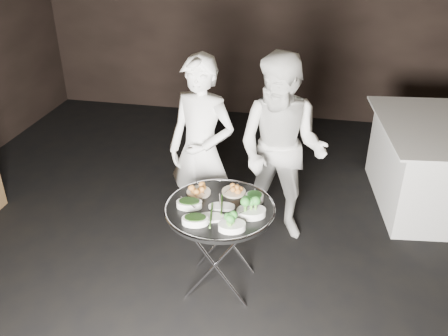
% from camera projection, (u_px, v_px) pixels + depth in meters
% --- Properties ---
extents(floor, '(6.00, 7.00, 0.05)m').
position_uv_depth(floor, '(206.00, 283.00, 3.72)').
color(floor, black).
rests_on(floor, ground).
extents(wall_back, '(6.00, 0.05, 3.00)m').
position_uv_depth(wall_back, '(268.00, 3.00, 6.01)').
color(wall_back, black).
rests_on(wall_back, floor).
extents(tray_stand, '(0.47, 0.40, 0.69)m').
position_uv_depth(tray_stand, '(220.00, 244.00, 3.48)').
color(tray_stand, silver).
rests_on(tray_stand, floor).
extents(serving_tray, '(0.78, 0.78, 0.04)m').
position_uv_depth(serving_tray, '(220.00, 209.00, 3.33)').
color(serving_tray, black).
rests_on(serving_tray, tray_stand).
extents(potato_plate_a, '(0.18, 0.18, 0.06)m').
position_uv_depth(potato_plate_a, '(199.00, 190.00, 3.48)').
color(potato_plate_a, beige).
rests_on(potato_plate_a, serving_tray).
extents(potato_plate_b, '(0.18, 0.18, 0.06)m').
position_uv_depth(potato_plate_b, '(234.00, 189.00, 3.49)').
color(potato_plate_b, beige).
rests_on(potato_plate_b, serving_tray).
extents(greens_bowl, '(0.13, 0.13, 0.08)m').
position_uv_depth(greens_bowl, '(254.00, 197.00, 3.38)').
color(greens_bowl, silver).
rests_on(greens_bowl, serving_tray).
extents(asparagus_plate_a, '(0.20, 0.14, 0.04)m').
position_uv_depth(asparagus_plate_a, '(222.00, 206.00, 3.31)').
color(asparagus_plate_a, silver).
rests_on(asparagus_plate_a, serving_tray).
extents(asparagus_plate_b, '(0.21, 0.14, 0.04)m').
position_uv_depth(asparagus_plate_b, '(211.00, 216.00, 3.20)').
color(asparagus_plate_b, silver).
rests_on(asparagus_plate_b, serving_tray).
extents(spinach_bowl_a, '(0.20, 0.14, 0.07)m').
position_uv_depth(spinach_bowl_a, '(189.00, 203.00, 3.31)').
color(spinach_bowl_a, silver).
rests_on(spinach_bowl_a, serving_tray).
extents(spinach_bowl_b, '(0.20, 0.15, 0.07)m').
position_uv_depth(spinach_bowl_b, '(195.00, 219.00, 3.14)').
color(spinach_bowl_b, silver).
rests_on(spinach_bowl_b, serving_tray).
extents(broccoli_bowl_a, '(0.23, 0.19, 0.08)m').
position_uv_depth(broccoli_bowl_a, '(251.00, 211.00, 3.22)').
color(broccoli_bowl_a, silver).
rests_on(broccoli_bowl_a, serving_tray).
extents(broccoli_bowl_b, '(0.21, 0.18, 0.08)m').
position_uv_depth(broccoli_bowl_b, '(232.00, 225.00, 3.08)').
color(broccoli_bowl_b, silver).
rests_on(broccoli_bowl_b, serving_tray).
extents(serving_utensils, '(0.57, 0.41, 0.01)m').
position_uv_depth(serving_utensils, '(224.00, 197.00, 3.36)').
color(serving_utensils, silver).
rests_on(serving_utensils, serving_tray).
extents(waiter_left, '(0.67, 0.53, 1.61)m').
position_uv_depth(waiter_left, '(202.00, 152.00, 3.88)').
color(waiter_left, white).
rests_on(waiter_left, floor).
extents(waiter_right, '(0.92, 0.80, 1.62)m').
position_uv_depth(waiter_right, '(281.00, 150.00, 3.90)').
color(waiter_right, white).
rests_on(waiter_right, floor).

